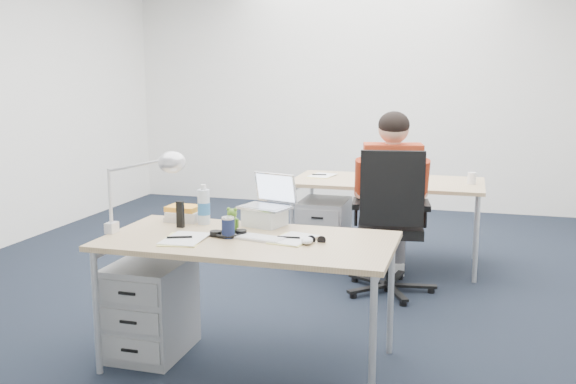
{
  "coord_description": "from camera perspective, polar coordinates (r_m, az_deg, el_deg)",
  "views": [
    {
      "loc": [
        1.23,
        -4.33,
        1.62
      ],
      "look_at": [
        0.07,
        -0.3,
        0.85
      ],
      "focal_mm": 40.0,
      "sensor_mm": 36.0,
      "label": 1
    }
  ],
  "objects": [
    {
      "name": "far_cup",
      "position": [
        5.49,
        16.02,
        1.18
      ],
      "size": [
        0.08,
        0.08,
        0.1
      ],
      "primitive_type": "cylinder",
      "rotation": [
        0.0,
        0.0,
        0.19
      ],
      "color": "white",
      "rests_on": "desk_far"
    },
    {
      "name": "office_chair",
      "position": [
        4.86,
        9.01,
        -5.34
      ],
      "size": [
        0.79,
        0.79,
        1.1
      ],
      "rotation": [
        0.0,
        0.0,
        0.15
      ],
      "color": "black",
      "rests_on": "ground"
    },
    {
      "name": "computer_mouse",
      "position": [
        3.42,
        1.71,
        -4.36
      ],
      "size": [
        0.07,
        0.1,
        0.03
      ],
      "primitive_type": "ellipsoid",
      "rotation": [
        0.0,
        0.0,
        0.09
      ],
      "color": "white",
      "rests_on": "desk_near"
    },
    {
      "name": "bear_figurine",
      "position": [
        3.64,
        -4.99,
        -2.54
      ],
      "size": [
        0.09,
        0.08,
        0.15
      ],
      "primitive_type": null,
      "rotation": [
        0.0,
        0.0,
        0.3
      ],
      "color": "#386F1D",
      "rests_on": "desk_near"
    },
    {
      "name": "book_stack",
      "position": [
        4.0,
        -9.24,
        -1.89
      ],
      "size": [
        0.23,
        0.19,
        0.09
      ],
      "primitive_type": "cube",
      "rotation": [
        0.0,
        0.0,
        -0.18
      ],
      "color": "silver",
      "rests_on": "desk_near"
    },
    {
      "name": "headphones",
      "position": [
        3.6,
        -5.33,
        -3.64
      ],
      "size": [
        0.25,
        0.23,
        0.03
      ],
      "primitive_type": null,
      "rotation": [
        0.0,
        0.0,
        0.42
      ],
      "color": "black",
      "rests_on": "desk_near"
    },
    {
      "name": "seated_person",
      "position": [
        4.96,
        9.04,
        -0.77
      ],
      "size": [
        0.51,
        0.8,
        1.35
      ],
      "rotation": [
        0.0,
        0.0,
        0.2
      ],
      "color": "#AF3619",
      "rests_on": "ground"
    },
    {
      "name": "desk_lamp",
      "position": [
        3.67,
        -13.56,
        0.1
      ],
      "size": [
        0.46,
        0.21,
        0.5
      ],
      "primitive_type": null,
      "rotation": [
        0.0,
        0.0,
        0.12
      ],
      "color": "silver",
      "rests_on": "desk_near"
    },
    {
      "name": "sunglasses",
      "position": [
        3.46,
        2.54,
        -4.28
      ],
      "size": [
        0.11,
        0.05,
        0.02
      ],
      "primitive_type": null,
      "rotation": [
        0.0,
        0.0,
        0.05
      ],
      "color": "black",
      "rests_on": "desk_near"
    },
    {
      "name": "papers_right",
      "position": [
        3.5,
        0.34,
        -4.21
      ],
      "size": [
        0.24,
        0.3,
        0.01
      ],
      "primitive_type": "cube",
      "rotation": [
        0.0,
        0.0,
        -0.21
      ],
      "color": "#FFFC93",
      "rests_on": "desk_near"
    },
    {
      "name": "desk_near",
      "position": [
        3.55,
        -3.55,
        -4.87
      ],
      "size": [
        1.6,
        0.8,
        0.73
      ],
      "color": "tan",
      "rests_on": "ground"
    },
    {
      "name": "dark_laptop",
      "position": [
        5.38,
        8.45,
        2.16
      ],
      "size": [
        0.39,
        0.38,
        0.26
      ],
      "primitive_type": null,
      "rotation": [
        0.0,
        0.0,
        0.1
      ],
      "color": "black",
      "rests_on": "desk_far"
    },
    {
      "name": "desk_far",
      "position": [
        5.54,
        8.8,
        0.56
      ],
      "size": [
        1.6,
        0.8,
        0.73
      ],
      "color": "tan",
      "rests_on": "ground"
    },
    {
      "name": "drawer_pedestal_near",
      "position": [
        3.9,
        -12.06,
        -10.01
      ],
      "size": [
        0.4,
        0.5,
        0.55
      ],
      "primitive_type": "cube",
      "color": "#95979A",
      "rests_on": "ground"
    },
    {
      "name": "wireless_keyboard",
      "position": [
        3.53,
        -2.73,
        -4.07
      ],
      "size": [
        0.31,
        0.18,
        0.01
      ],
      "primitive_type": "cube",
      "rotation": [
        0.0,
        0.0,
        -0.19
      ],
      "color": "white",
      "rests_on": "desk_near"
    },
    {
      "name": "silver_laptop",
      "position": [
        3.81,
        -2.08,
        -0.78
      ],
      "size": [
        0.33,
        0.29,
        0.3
      ],
      "primitive_type": null,
      "rotation": [
        0.0,
        0.0,
        -0.28
      ],
      "color": "silver",
      "rests_on": "desk_near"
    },
    {
      "name": "drawer_pedestal_far",
      "position": [
        5.61,
        3.22,
        -3.48
      ],
      "size": [
        0.4,
        0.5,
        0.55
      ],
      "primitive_type": "cube",
      "color": "#95979A",
      "rests_on": "ground"
    },
    {
      "name": "can_koozie",
      "position": [
        3.55,
        -5.34,
        -3.14
      ],
      "size": [
        0.08,
        0.08,
        0.12
      ],
      "primitive_type": "cylinder",
      "rotation": [
        0.0,
        0.0,
        0.07
      ],
      "color": "#151E43",
      "rests_on": "desk_near"
    },
    {
      "name": "cordless_phone",
      "position": [
        3.82,
        -9.55,
        -1.97
      ],
      "size": [
        0.04,
        0.03,
        0.16
      ],
      "primitive_type": "cube",
      "rotation": [
        0.0,
        0.0,
        -0.08
      ],
      "color": "black",
      "rests_on": "desk_near"
    },
    {
      "name": "water_bottle",
      "position": [
        3.88,
        -7.5,
        -1.09
      ],
      "size": [
        0.09,
        0.09,
        0.24
      ],
      "primitive_type": "cylinder",
      "rotation": [
        0.0,
        0.0,
        -0.15
      ],
      "color": "silver",
      "rests_on": "desk_near"
    },
    {
      "name": "room",
      "position": [
        4.5,
        0.15,
        11.61
      ],
      "size": [
        6.02,
        7.02,
        2.8
      ],
      "color": "white",
      "rests_on": "ground"
    },
    {
      "name": "floor",
      "position": [
        4.78,
        0.14,
        -9.4
      ],
      "size": [
        7.0,
        7.0,
        0.0
      ],
      "primitive_type": "plane",
      "color": "black",
      "rests_on": "ground"
    },
    {
      "name": "far_papers",
      "position": [
        5.7,
        2.97,
        1.45
      ],
      "size": [
        0.22,
        0.29,
        0.01
      ],
      "primitive_type": "cube",
      "rotation": [
        0.0,
        0.0,
        -0.14
      ],
      "color": "white",
      "rests_on": "desk_far"
    },
    {
      "name": "papers_left",
      "position": [
        3.55,
        -9.33,
        -4.16
      ],
      "size": [
        0.23,
        0.31,
        0.01
      ],
      "primitive_type": "cube",
      "rotation": [
        0.0,
        0.0,
        0.09
      ],
      "color": "#FFFC93",
      "rests_on": "desk_near"
    }
  ]
}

